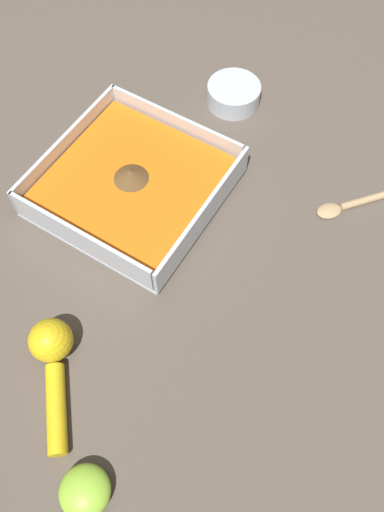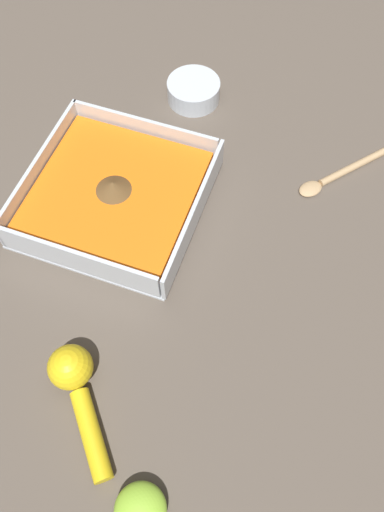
{
  "view_description": "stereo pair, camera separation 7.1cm",
  "coord_description": "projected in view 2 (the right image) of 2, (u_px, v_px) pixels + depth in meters",
  "views": [
    {
      "loc": [
        -0.39,
        -0.33,
        0.65
      ],
      "look_at": [
        -0.1,
        -0.15,
        0.03
      ],
      "focal_mm": 35.0,
      "sensor_mm": 36.0,
      "label": 1
    },
    {
      "loc": [
        -0.42,
        -0.26,
        0.65
      ],
      "look_at": [
        -0.1,
        -0.15,
        0.03
      ],
      "focal_mm": 35.0,
      "sensor_mm": 36.0,
      "label": 2
    }
  ],
  "objects": [
    {
      "name": "lemon_squeezer",
      "position": [
        76.0,
        384.0,
        0.63
      ],
      "size": [
        0.14,
        0.13,
        0.06
      ],
      "rotation": [
        0.0,
        0.0,
        0.72
      ],
      "color": "yellow",
      "rests_on": "ground_plane"
    },
    {
      "name": "wooden_spoon",
      "position": [
        344.0,
        172.0,
        0.81
      ],
      "size": [
        0.17,
        0.14,
        0.01
      ],
      "rotation": [
        0.0,
        0.0,
        2.44
      ],
      "color": "tan",
      "rests_on": "ground_plane"
    },
    {
      "name": "spice_bowl",
      "position": [
        194.0,
        91.0,
        0.88
      ],
      "size": [
        0.09,
        0.09,
        0.04
      ],
      "color": "silver",
      "rests_on": "ground_plane"
    },
    {
      "name": "square_dish",
      "position": [
        117.0,
        197.0,
        0.77
      ],
      "size": [
        0.26,
        0.26,
        0.06
      ],
      "color": "silver",
      "rests_on": "ground_plane"
    },
    {
      "name": "ground_plane",
      "position": [
        126.0,
        188.0,
        0.8
      ],
      "size": [
        4.0,
        4.0,
        0.0
      ],
      "primitive_type": "plane",
      "color": "brown"
    },
    {
      "name": "lemon_half",
      "position": [
        140.0,
        510.0,
        0.57
      ],
      "size": [
        0.06,
        0.06,
        0.03
      ],
      "color": "#93CC38",
      "rests_on": "ground_plane"
    }
  ]
}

